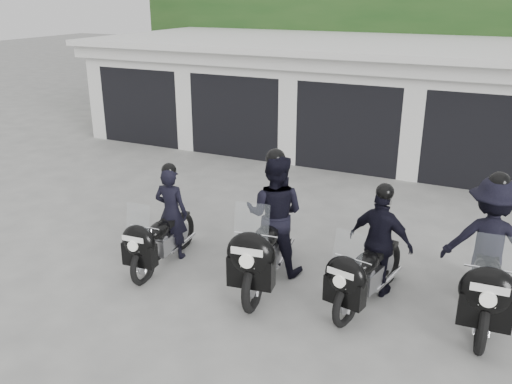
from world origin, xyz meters
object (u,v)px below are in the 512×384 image
at_px(police_bike_b, 271,225).
at_px(police_bike_d, 488,254).
at_px(police_bike_c, 375,251).
at_px(police_bike_a, 163,225).

distance_m(police_bike_b, police_bike_d, 3.11).
bearing_deg(police_bike_d, police_bike_c, -170.50).
xyz_separation_m(police_bike_b, police_bike_d, (3.08, 0.39, -0.01)).
bearing_deg(police_bike_a, police_bike_d, 4.40).
height_order(police_bike_a, police_bike_d, police_bike_d).
distance_m(police_bike_a, police_bike_d, 4.91).
bearing_deg(police_bike_a, police_bike_b, 6.64).
bearing_deg(police_bike_b, police_bike_c, -6.46).
bearing_deg(police_bike_d, police_bike_b, -176.27).
relative_size(police_bike_a, police_bike_d, 0.83).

